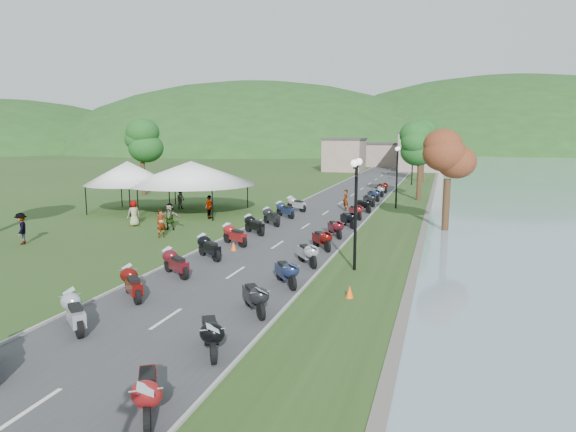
% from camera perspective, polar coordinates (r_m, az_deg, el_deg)
% --- Properties ---
extents(road, '(7.00, 120.00, 0.02)m').
position_cam_1_polar(road, '(45.81, 5.88, 1.46)').
color(road, '#3E3E41').
rests_on(road, ground).
extents(hills_backdrop, '(360.00, 120.00, 76.00)m').
position_cam_1_polar(hills_backdrop, '(204.82, 14.70, 7.26)').
color(hills_backdrop, '#285621').
rests_on(hills_backdrop, ground).
extents(far_building, '(18.00, 16.00, 5.00)m').
position_cam_1_polar(far_building, '(90.25, 10.26, 6.79)').
color(far_building, gray).
rests_on(far_building, ground).
extents(moto_row_left, '(2.60, 41.23, 1.10)m').
position_cam_1_polar(moto_row_left, '(22.97, -12.45, -5.21)').
color(moto_row_left, '#331411').
rests_on(moto_row_left, ground).
extents(moto_row_right, '(2.60, 46.79, 1.10)m').
position_cam_1_polar(moto_row_right, '(32.46, 5.98, -0.81)').
color(moto_row_right, '#331411').
rests_on(moto_row_right, ground).
extents(vendor_tent_main, '(6.73, 6.73, 4.00)m').
position_cam_1_polar(vendor_tent_main, '(40.86, -10.67, 3.21)').
color(vendor_tent_main, white).
rests_on(vendor_tent_main, ground).
extents(vendor_tent_side, '(4.50, 4.50, 4.00)m').
position_cam_1_polar(vendor_tent_side, '(42.06, -17.30, 3.13)').
color(vendor_tent_side, white).
rests_on(vendor_tent_side, ground).
extents(tree_lakeside, '(2.69, 2.69, 7.48)m').
position_cam_1_polar(tree_lakeside, '(34.00, 17.32, 4.71)').
color(tree_lakeside, '#216021').
rests_on(tree_lakeside, ground).
extents(pedestrian_a, '(0.71, 0.76, 1.70)m').
position_cam_1_polar(pedestrian_a, '(31.59, -13.84, -2.33)').
color(pedestrian_a, slate).
rests_on(pedestrian_a, ground).
extents(pedestrian_b, '(0.83, 0.61, 1.53)m').
position_cam_1_polar(pedestrian_b, '(43.08, -11.82, 0.80)').
color(pedestrian_b, slate).
rests_on(pedestrian_b, ground).
extents(pedestrian_c, '(1.04, 1.22, 1.78)m').
position_cam_1_polar(pedestrian_c, '(32.50, -27.40, -2.79)').
color(pedestrian_c, slate).
rests_on(pedestrian_c, ground).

